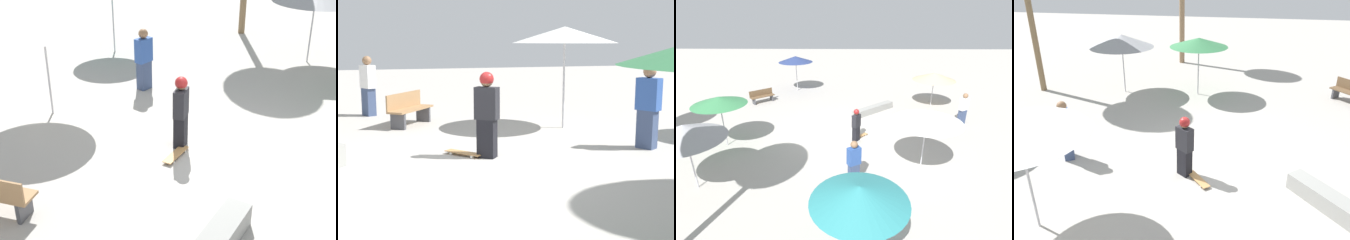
% 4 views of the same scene
% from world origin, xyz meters
% --- Properties ---
extents(ground_plane, '(60.00, 60.00, 0.00)m').
position_xyz_m(ground_plane, '(0.00, 0.00, 0.00)').
color(ground_plane, '#ADA8A0').
extents(skater_main, '(0.44, 0.48, 1.61)m').
position_xyz_m(skater_main, '(0.89, -0.77, 0.87)').
color(skater_main, black).
rests_on(skater_main, ground_plane).
extents(skateboard, '(0.74, 0.67, 0.07)m').
position_xyz_m(skateboard, '(1.14, -0.37, 0.06)').
color(skateboard, '#B7844C').
rests_on(skateboard, ground_plane).
extents(bench_near, '(1.55, 1.30, 0.85)m').
position_xyz_m(bench_near, '(4.79, 0.33, 0.43)').
color(bench_near, '#47474C').
rests_on(bench_near, ground_plane).
extents(shade_umbrella_white, '(2.59, 2.59, 2.52)m').
position_xyz_m(shade_umbrella_white, '(3.31, -3.36, 2.31)').
color(shade_umbrella_white, '#B7B7BC').
rests_on(shade_umbrella_white, ground_plane).
extents(bystander_watching, '(0.54, 0.46, 1.74)m').
position_xyz_m(bystander_watching, '(6.73, 1.32, 0.87)').
color(bystander_watching, '#38476B').
rests_on(bystander_watching, ground_plane).
extents(bystander_far, '(0.53, 0.45, 1.69)m').
position_xyz_m(bystander_far, '(0.71, -4.08, 0.85)').
color(bystander_far, '#38476B').
rests_on(bystander_far, ground_plane).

